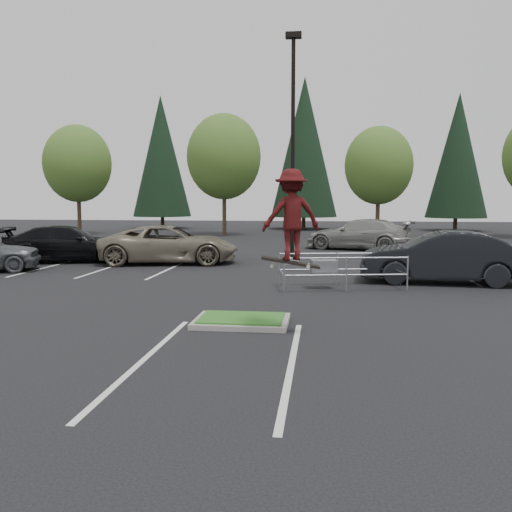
# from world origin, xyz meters

# --- Properties ---
(ground) EXTENTS (120.00, 120.00, 0.00)m
(ground) POSITION_xyz_m (0.00, 0.00, 0.00)
(ground) COLOR black
(ground) RESTS_ON ground
(grass_median) EXTENTS (2.20, 1.60, 0.16)m
(grass_median) POSITION_xyz_m (0.00, 0.00, 0.08)
(grass_median) COLOR #9A978F
(grass_median) RESTS_ON ground
(stall_lines) EXTENTS (22.62, 17.60, 0.01)m
(stall_lines) POSITION_xyz_m (-1.35, 6.02, 0.00)
(stall_lines) COLOR silver
(stall_lines) RESTS_ON ground
(light_pole) EXTENTS (0.70, 0.60, 10.12)m
(light_pole) POSITION_xyz_m (0.50, 12.00, 4.56)
(light_pole) COLOR #9A978F
(light_pole) RESTS_ON ground
(decid_a) EXTENTS (5.44, 5.44, 8.91)m
(decid_a) POSITION_xyz_m (-18.01, 30.03, 5.58)
(decid_a) COLOR #38281C
(decid_a) RESTS_ON ground
(decid_b) EXTENTS (5.89, 5.89, 9.64)m
(decid_b) POSITION_xyz_m (-6.01, 30.53, 6.04)
(decid_b) COLOR #38281C
(decid_b) RESTS_ON ground
(decid_c) EXTENTS (5.12, 5.12, 8.38)m
(decid_c) POSITION_xyz_m (5.99, 29.83, 5.25)
(decid_c) COLOR #38281C
(decid_c) RESTS_ON ground
(conif_a) EXTENTS (5.72, 5.72, 13.00)m
(conif_a) POSITION_xyz_m (-14.00, 40.00, 7.10)
(conif_a) COLOR #38281C
(conif_a) RESTS_ON ground
(conif_b) EXTENTS (6.38, 6.38, 14.50)m
(conif_b) POSITION_xyz_m (0.00, 40.50, 7.85)
(conif_b) COLOR #38281C
(conif_b) RESTS_ON ground
(conif_c) EXTENTS (5.50, 5.50, 12.50)m
(conif_c) POSITION_xyz_m (14.00, 39.50, 6.85)
(conif_c) COLOR #38281C
(conif_c) RESTS_ON ground
(cart_corral) EXTENTS (4.18, 2.15, 1.13)m
(cart_corral) POSITION_xyz_m (2.06, 5.33, 0.71)
(cart_corral) COLOR #94969C
(cart_corral) RESTS_ON ground
(skateboarder) EXTENTS (1.40, 1.09, 2.09)m
(skateboarder) POSITION_xyz_m (1.20, -1.00, 2.59)
(skateboarder) COLOR black
(skateboarder) RESTS_ON ground
(car_l_tan) EXTENTS (6.65, 3.93, 1.73)m
(car_l_tan) POSITION_xyz_m (-5.10, 11.50, 0.87)
(car_l_tan) COLOR gray
(car_l_tan) RESTS_ON ground
(car_l_black) EXTENTS (6.25, 3.95, 1.69)m
(car_l_black) POSITION_xyz_m (-10.00, 11.50, 0.84)
(car_l_black) COLOR black
(car_l_black) RESTS_ON ground
(car_r_charc) EXTENTS (5.66, 2.37, 1.82)m
(car_r_charc) POSITION_xyz_m (5.97, 7.00, 0.91)
(car_r_charc) COLOR black
(car_r_charc) RESTS_ON ground
(car_far_silver) EXTENTS (6.56, 4.11, 1.77)m
(car_far_silver) POSITION_xyz_m (4.02, 19.45, 0.89)
(car_far_silver) COLOR #979792
(car_far_silver) RESTS_ON ground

